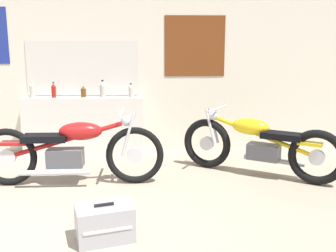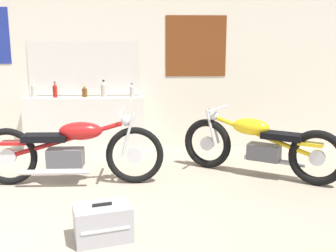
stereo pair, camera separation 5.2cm
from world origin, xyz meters
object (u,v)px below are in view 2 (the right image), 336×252
Objects in this scene: bottle_left_center at (55,91)px; hard_case_silver at (103,223)px; bottle_leftmost at (33,90)px; motorcycle_red at (71,150)px; bottle_center at (85,92)px; bottle_right_center at (104,90)px; bottle_rightmost at (132,91)px; motorcycle_yellow at (259,145)px.

bottle_left_center reaches higher than hard_case_silver.
bottle_leftmost is 0.12× the size of motorcycle_red.
bottle_center reaches higher than hard_case_silver.
bottle_center is 0.31m from bottle_right_center.
bottle_rightmost is (1.20, -0.02, -0.01)m from bottle_left_center.
bottle_right_center is 0.12× the size of motorcycle_red.
bottle_center reaches higher than motorcycle_red.
motorcycle_red is at bearing -114.62° from bottle_rightmost.
bottle_left_center is at bearing -176.91° from bottle_center.
bottle_leftmost is 0.47× the size of hard_case_silver.
bottle_left_center is at bearing 109.80° from hard_case_silver.
bottle_center is 0.08× the size of motorcycle_red.
bottle_right_center is (1.10, -0.03, 0.01)m from bottle_leftmost.
bottle_left_center is 0.11× the size of motorcycle_red.
motorcycle_red is 4.04× the size of hard_case_silver.
hard_case_silver is (-1.83, -1.66, -0.26)m from motorcycle_yellow.
bottle_left_center is at bearing 178.96° from bottle_right_center.
bottle_right_center is at bearing 148.99° from motorcycle_yellow.
bottle_leftmost is 0.95× the size of bottle_right_center.
hard_case_silver is at bearing -64.75° from bottle_leftmost.
bottle_right_center is at bearing 80.86° from motorcycle_red.
bottle_center reaches higher than motorcycle_yellow.
bottle_leftmost reaches higher than bottle_rightmost.
bottle_left_center is at bearing 155.85° from motorcycle_yellow.
bottle_rightmost is at bearing 87.36° from hard_case_silver.
bottle_center is 3.16m from hard_case_silver.
motorcycle_red is at bearing -60.70° from bottle_leftmost.
bottle_center is 2.84m from motorcycle_yellow.
motorcycle_yellow is at bearing -37.03° from bottle_rightmost.
bottle_right_center reaches higher than hard_case_silver.
motorcycle_yellow is at bearing -28.45° from bottle_center.
bottle_center is at bearing 151.55° from motorcycle_yellow.
bottle_leftmost is 1.42× the size of bottle_center.
bottle_leftmost is 0.14× the size of motorcycle_yellow.
bottle_right_center is at bearing 95.94° from hard_case_silver.
motorcycle_yellow is at bearing -24.15° from bottle_left_center.
bottle_center is 0.83× the size of bottle_rightmost.
bottle_left_center is at bearing -2.71° from bottle_leftmost.
motorcycle_yellow is (3.24, -1.32, -0.59)m from bottle_leftmost.
motorcycle_yellow is (2.45, -1.33, -0.55)m from bottle_center.
bottle_center is 0.10× the size of motorcycle_yellow.
bottle_leftmost reaches higher than motorcycle_yellow.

